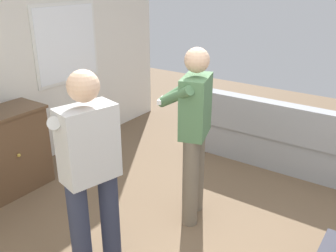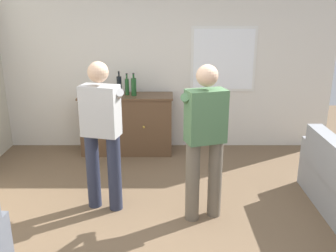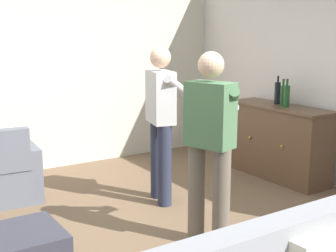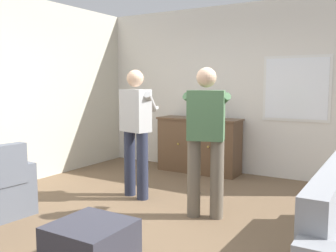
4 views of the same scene
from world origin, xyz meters
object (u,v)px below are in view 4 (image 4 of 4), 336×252
at_px(bottle_wine_green, 195,109).
at_px(person_standing_right, 206,135).
at_px(bottle_liquor_amber, 201,110).
at_px(bottle_spirits_clear, 205,110).
at_px(ottoman, 91,245).
at_px(person_standing_left, 136,127).
at_px(sideboard_cabinet, 199,145).

bearing_deg(bottle_wine_green, person_standing_right, -60.09).
xyz_separation_m(bottle_liquor_amber, bottle_spirits_clear, (0.11, -0.05, 0.01)).
xyz_separation_m(ottoman, person_standing_right, (0.29, 1.56, 0.75)).
bearing_deg(bottle_spirits_clear, bottle_wine_green, 160.28).
bearing_deg(bottle_spirits_clear, person_standing_left, -97.07).
relative_size(bottle_liquor_amber, person_standing_left, 0.20).
height_order(ottoman, person_standing_right, person_standing_right).
xyz_separation_m(bottle_spirits_clear, person_standing_right, (0.89, -1.87, -0.13)).
bearing_deg(bottle_liquor_amber, person_standing_right, -62.46).
relative_size(bottle_wine_green, person_standing_right, 0.21).
bearing_deg(ottoman, bottle_spirits_clear, 99.97).
height_order(sideboard_cabinet, bottle_liquor_amber, bottle_liquor_amber).
bearing_deg(sideboard_cabinet, bottle_spirits_clear, -14.27).
height_order(bottle_liquor_amber, person_standing_left, person_standing_left).
distance_m(bottle_wine_green, person_standing_right, 2.26).
distance_m(sideboard_cabinet, bottle_wine_green, 0.62).
distance_m(bottle_spirits_clear, person_standing_left, 1.68).
bearing_deg(person_standing_right, bottle_liquor_amber, 117.54).
xyz_separation_m(sideboard_cabinet, person_standing_right, (1.02, -1.90, 0.47)).
bearing_deg(bottle_spirits_clear, person_standing_right, -64.44).
distance_m(sideboard_cabinet, person_standing_left, 1.76).
xyz_separation_m(bottle_wine_green, ottoman, (0.83, -3.51, -0.88)).
xyz_separation_m(bottle_wine_green, person_standing_right, (1.12, -1.95, -0.13)).
relative_size(ottoman, person_standing_right, 0.36).
height_order(sideboard_cabinet, ottoman, sideboard_cabinet).
bearing_deg(ottoman, sideboard_cabinet, 101.89).
xyz_separation_m(bottle_wine_green, bottle_spirits_clear, (0.23, -0.08, -0.01)).
distance_m(person_standing_left, person_standing_right, 1.12).
bearing_deg(ottoman, bottle_liquor_amber, 101.54).
height_order(bottle_wine_green, bottle_spirits_clear, bottle_wine_green).
height_order(bottle_wine_green, person_standing_right, person_standing_right).
bearing_deg(person_standing_right, bottle_spirits_clear, 115.56).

